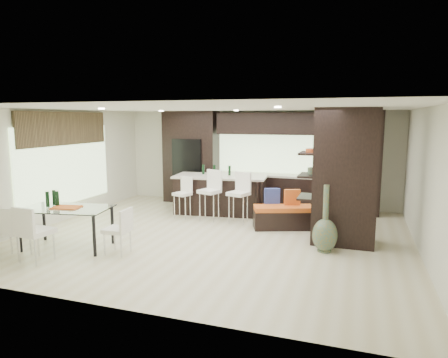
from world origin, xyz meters
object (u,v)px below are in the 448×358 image
(kitchen_island, at_px, (221,194))
(stool_right, at_px, (238,203))
(stool_mid, at_px, (209,200))
(floor_vase, at_px, (325,219))
(stool_left, at_px, (182,201))
(chair_end, at_px, (117,233))
(chair_near, at_px, (36,236))
(chair_far, at_px, (14,234))
(bench, at_px, (284,217))
(dining_table, at_px, (68,228))

(kitchen_island, xyz_separation_m, stool_right, (0.74, -0.84, -0.01))
(kitchen_island, height_order, stool_mid, kitchen_island)
(floor_vase, bearing_deg, stool_left, 157.32)
(stool_right, xyz_separation_m, chair_end, (-1.48, -2.85, -0.09))
(stool_mid, distance_m, chair_end, 2.94)
(kitchen_island, bearing_deg, floor_vase, -45.42)
(stool_mid, bearing_deg, chair_end, -85.38)
(chair_near, relative_size, chair_far, 1.04)
(stool_mid, bearing_deg, bench, 15.08)
(floor_vase, height_order, chair_end, floor_vase)
(stool_left, xyz_separation_m, dining_table, (-1.11, -2.88, -0.02))
(stool_left, xyz_separation_m, stool_mid, (0.74, -0.04, 0.08))
(dining_table, bearing_deg, bench, 26.33)
(bench, bearing_deg, chair_near, -157.17)
(kitchen_island, relative_size, stool_mid, 2.41)
(stool_left, distance_m, dining_table, 3.09)
(dining_table, height_order, chair_far, chair_far)
(chair_near, bearing_deg, chair_far, -175.13)
(kitchen_island, bearing_deg, stool_left, -139.27)
(dining_table, distance_m, chair_near, 0.80)
(stool_mid, distance_m, chair_far, 4.34)
(bench, bearing_deg, chair_far, -160.94)
(bench, bearing_deg, floor_vase, -73.25)
(kitchen_island, distance_m, dining_table, 4.13)
(kitchen_island, distance_m, chair_end, 3.76)
(stool_mid, relative_size, chair_far, 1.12)
(stool_mid, xyz_separation_m, chair_near, (-1.86, -3.64, -0.04))
(stool_left, height_order, chair_near, chair_near)
(dining_table, xyz_separation_m, chair_far, (-0.52, -0.79, 0.05))
(kitchen_island, bearing_deg, chair_far, -124.55)
(stool_left, bearing_deg, chair_end, -71.50)
(chair_far, xyz_separation_m, chair_end, (1.64, 0.79, -0.05))
(stool_right, distance_m, bench, 1.15)
(dining_table, relative_size, chair_near, 1.78)
(kitchen_island, bearing_deg, bench, -34.20)
(stool_mid, height_order, dining_table, stool_mid)
(bench, bearing_deg, stool_right, 152.59)
(bench, bearing_deg, chair_end, -154.25)
(floor_vase, xyz_separation_m, chair_far, (-5.26, -2.15, -0.19))
(stool_right, bearing_deg, chair_near, -107.14)
(stool_left, height_order, chair_far, chair_far)
(stool_left, height_order, bench, stool_left)
(stool_left, bearing_deg, kitchen_island, 65.71)
(chair_far, bearing_deg, stool_left, 52.78)
(stool_mid, relative_size, dining_table, 0.61)
(stool_mid, xyz_separation_m, dining_table, (-1.86, -2.84, -0.10))
(stool_left, xyz_separation_m, floor_vase, (3.63, -1.52, 0.22))
(stool_left, height_order, floor_vase, floor_vase)
(kitchen_island, distance_m, stool_right, 1.12)
(kitchen_island, bearing_deg, dining_table, -123.34)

